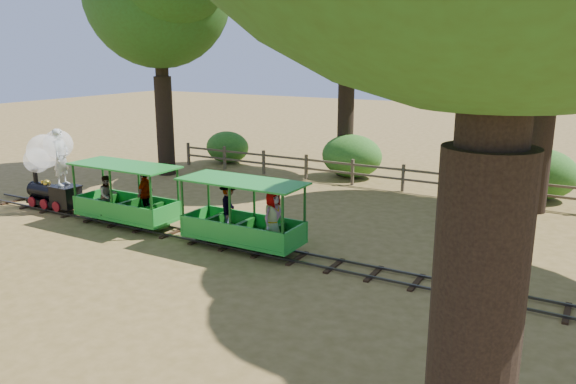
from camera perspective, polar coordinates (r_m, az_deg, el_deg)
The scene contains 10 objects.
ground at distance 14.39m, azimuth -2.56°, elevation -6.15°, with size 90.00×90.00×0.00m, color #A38246.
track at distance 14.37m, azimuth -2.56°, elevation -5.90°, with size 22.00×1.00×0.10m.
locomotive at distance 19.43m, azimuth -23.06°, elevation 2.74°, with size 2.30×1.08×2.71m.
carriage_front at distance 16.97m, azimuth -16.03°, elevation -0.78°, with size 3.30×1.35×1.72m.
carriage_rear at distance 14.47m, azimuth -4.46°, elevation -2.62°, with size 3.30×1.42×1.72m.
fence at distance 21.16m, azimuth 9.05°, elevation 1.93°, with size 18.10×0.10×1.00m.
shrub_west at distance 25.92m, azimuth -6.18°, elevation 4.56°, with size 2.08×1.60×1.44m, color #2D6B1E.
shrub_mid_w at distance 22.88m, azimuth 6.48°, elevation 3.66°, with size 2.51×1.93×1.74m, color #2D6B1E.
shrub_mid_e at distance 21.29m, azimuth 21.64°, elevation 1.84°, with size 2.38×1.83×1.65m, color #2D6B1E.
shrub_east at distance 21.18m, azimuth 24.14°, elevation 1.70°, with size 2.55×1.96×1.76m, color #2D6B1E.
Camera 1 is at (7.24, -11.39, 4.97)m, focal length 35.00 mm.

